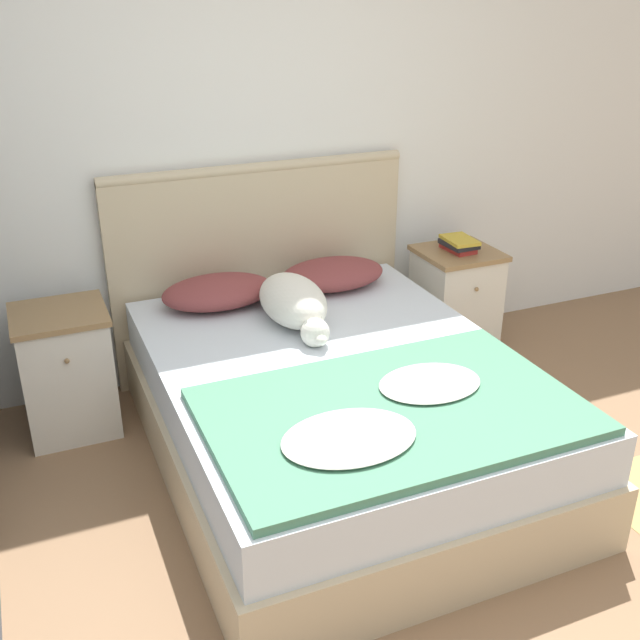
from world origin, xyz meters
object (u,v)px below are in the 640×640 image
(nightstand_left, at_px, (67,371))
(pillow_right, at_px, (333,274))
(book_stack, at_px, (459,244))
(bed, at_px, (337,410))
(nightstand_right, at_px, (455,301))
(pillow_left, at_px, (218,292))
(dog, at_px, (294,302))

(nightstand_left, xyz_separation_m, pillow_right, (1.42, 0.02, 0.28))
(pillow_right, bearing_deg, book_stack, -1.68)
(bed, distance_m, nightstand_left, 1.34)
(nightstand_right, bearing_deg, nightstand_left, 180.00)
(bed, distance_m, pillow_left, 0.91)
(nightstand_left, height_order, pillow_right, pillow_right)
(pillow_left, bearing_deg, book_stack, -0.92)
(pillow_right, bearing_deg, nightstand_left, -179.06)
(dog, bearing_deg, pillow_left, 127.89)
(pillow_right, xyz_separation_m, dog, (-0.36, -0.36, 0.03))
(bed, height_order, nightstand_right, nightstand_right)
(bed, height_order, book_stack, book_stack)
(dog, relative_size, book_stack, 3.07)
(nightstand_left, distance_m, book_stack, 2.23)
(nightstand_left, xyz_separation_m, pillow_left, (0.78, 0.02, 0.28))
(pillow_left, relative_size, pillow_right, 1.00)
(dog, bearing_deg, nightstand_left, 162.47)
(pillow_left, bearing_deg, dog, -52.11)
(pillow_left, distance_m, book_stack, 1.42)
(nightstand_right, height_order, pillow_right, pillow_right)
(dog, height_order, book_stack, dog)
(nightstand_right, height_order, pillow_left, pillow_left)
(pillow_left, xyz_separation_m, pillow_right, (0.64, 0.00, 0.00))
(nightstand_left, xyz_separation_m, book_stack, (2.20, 0.00, 0.36))
(pillow_left, bearing_deg, bed, -67.76)
(nightstand_right, relative_size, pillow_left, 1.10)
(nightstand_right, xyz_separation_m, pillow_left, (-1.42, 0.02, 0.28))
(book_stack, bearing_deg, nightstand_right, -7.51)
(nightstand_left, height_order, dog, dog)
(bed, relative_size, nightstand_right, 3.23)
(nightstand_left, distance_m, dog, 1.15)
(nightstand_right, relative_size, pillow_right, 1.10)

